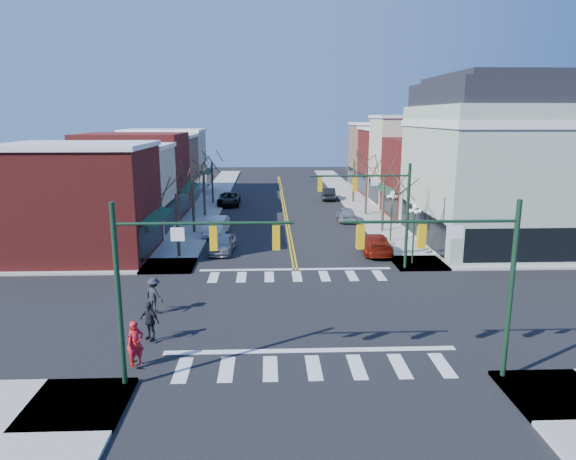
{
  "coord_description": "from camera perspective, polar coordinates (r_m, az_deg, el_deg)",
  "views": [
    {
      "loc": [
        -1.83,
        -25.63,
        10.18
      ],
      "look_at": [
        -0.53,
        7.57,
        2.8
      ],
      "focal_mm": 32.0,
      "sensor_mm": 36.0,
      "label": 1
    }
  ],
  "objects": [
    {
      "name": "car_left_near",
      "position": [
        39.35,
        -7.25,
        -1.52
      ],
      "size": [
        2.05,
        4.26,
        1.4
      ],
      "primitive_type": "imported",
      "rotation": [
        0.0,
        0.0,
        -0.1
      ],
      "color": "#A1A1A6",
      "rests_on": "ground"
    },
    {
      "name": "tree_left_a",
      "position": [
        38.03,
        -12.15,
        0.4
      ],
      "size": [
        0.24,
        0.24,
        4.76
      ],
      "primitive_type": "cylinder",
      "color": "#382B21",
      "rests_on": "ground"
    },
    {
      "name": "bldg_right_brick_b",
      "position": [
        69.11,
        12.38,
        7.31
      ],
      "size": [
        10.0,
        8.0,
        8.5
      ],
      "primitive_type": "cube",
      "color": "maroon",
      "rests_on": "ground"
    },
    {
      "name": "tree_left_c",
      "position": [
        53.63,
        -9.28,
        3.88
      ],
      "size": [
        0.24,
        0.24,
        4.55
      ],
      "primitive_type": "cylinder",
      "color": "#382B21",
      "rests_on": "ground"
    },
    {
      "name": "pedestrian_dark_b",
      "position": [
        27.92,
        -14.67,
        -6.96
      ],
      "size": [
        1.35,
        1.25,
        1.83
      ],
      "primitive_type": "imported",
      "rotation": [
        0.0,
        0.0,
        2.5
      ],
      "color": "#22212A",
      "rests_on": "sidewalk_left"
    },
    {
      "name": "car_right_far",
      "position": [
        64.26,
        4.51,
        4.04
      ],
      "size": [
        1.86,
        4.63,
        1.49
      ],
      "primitive_type": "imported",
      "rotation": [
        0.0,
        0.0,
        3.08
      ],
      "color": "black",
      "rests_on": "ground"
    },
    {
      "name": "pedestrian_red_b",
      "position": [
        22.54,
        -16.66,
        -12.15
      ],
      "size": [
        0.77,
        0.9,
        1.64
      ],
      "primitive_type": "imported",
      "rotation": [
        0.0,
        0.0,
        1.77
      ],
      "color": "red",
      "rests_on": "sidewalk_left"
    },
    {
      "name": "tree_left_b",
      "position": [
        45.76,
        -10.48,
        2.68
      ],
      "size": [
        0.24,
        0.24,
        5.04
      ],
      "primitive_type": "cylinder",
      "color": "#382B21",
      "rests_on": "ground"
    },
    {
      "name": "bldg_left_brick_a",
      "position": [
        40.28,
        -22.08,
        2.77
      ],
      "size": [
        10.0,
        8.5,
        8.0
      ],
      "primitive_type": "cube",
      "color": "maroon",
      "rests_on": "ground"
    },
    {
      "name": "lamppost_midblock",
      "position": [
        42.47,
        11.46,
        2.49
      ],
      "size": [
        0.36,
        0.36,
        4.33
      ],
      "color": "#14331E",
      "rests_on": "ground"
    },
    {
      "name": "sidewalk_left",
      "position": [
        47.25,
        -10.62,
        -0.04
      ],
      "size": [
        3.5,
        70.0,
        0.15
      ],
      "primitive_type": "cube",
      "color": "#9E9B93",
      "rests_on": "ground"
    },
    {
      "name": "traffic_mast_near_right",
      "position": [
        20.42,
        19.07,
        -3.73
      ],
      "size": [
        6.6,
        0.28,
        7.2
      ],
      "color": "#14331E",
      "rests_on": "ground"
    },
    {
      "name": "tree_right_a",
      "position": [
        38.84,
        13.07,
        0.5
      ],
      "size": [
        0.24,
        0.24,
        4.62
      ],
      "primitive_type": "cylinder",
      "color": "#382B21",
      "rests_on": "ground"
    },
    {
      "name": "traffic_mast_far_right",
      "position": [
        34.29,
        10.22,
        3.14
      ],
      "size": [
        6.6,
        0.28,
        7.2
      ],
      "color": "#14331E",
      "rests_on": "ground"
    },
    {
      "name": "lamppost_corner",
      "position": [
        36.3,
        13.84,
        0.69
      ],
      "size": [
        0.36,
        0.36,
        4.33
      ],
      "color": "#14331E",
      "rests_on": "ground"
    },
    {
      "name": "traffic_mast_near_left",
      "position": [
        19.4,
        -13.23,
        -4.2
      ],
      "size": [
        6.6,
        0.28,
        7.2
      ],
      "color": "#14331E",
      "rests_on": "ground"
    },
    {
      "name": "car_right_mid",
      "position": [
        51.14,
        6.45,
        1.77
      ],
      "size": [
        1.68,
        4.15,
        1.41
      ],
      "primitive_type": "imported",
      "rotation": [
        0.0,
        0.0,
        3.14
      ],
      "color": "#AAA9AE",
      "rests_on": "ground"
    },
    {
      "name": "car_right_near",
      "position": [
        39.45,
        9.66,
        -1.49
      ],
      "size": [
        2.23,
        5.21,
        1.5
      ],
      "primitive_type": "imported",
      "rotation": [
        0.0,
        0.0,
        3.12
      ],
      "color": "maroon",
      "rests_on": "ground"
    },
    {
      "name": "bldg_right_brick_a",
      "position": [
        54.58,
        16.36,
        5.52
      ],
      "size": [
        10.0,
        8.5,
        8.0
      ],
      "primitive_type": "cube",
      "color": "maroon",
      "rests_on": "ground"
    },
    {
      "name": "ground",
      "position": [
        27.64,
        1.73,
        -9.09
      ],
      "size": [
        160.0,
        160.0,
        0.0
      ],
      "primitive_type": "plane",
      "color": "black",
      "rests_on": "ground"
    },
    {
      "name": "pedestrian_red_a",
      "position": [
        22.37,
        -16.56,
        -11.98
      ],
      "size": [
        0.82,
        0.78,
        1.9
      ],
      "primitive_type": "imported",
      "rotation": [
        0.0,
        0.0,
        0.66
      ],
      "color": "red",
      "rests_on": "sidewalk_left"
    },
    {
      "name": "bldg_left_stucco_a",
      "position": [
        47.59,
        -18.97,
        4.08
      ],
      "size": [
        10.0,
        7.0,
        7.5
      ],
      "primitive_type": "cube",
      "color": "#BDB79C",
      "rests_on": "ground"
    },
    {
      "name": "tree_right_d",
      "position": [
        61.97,
        7.3,
        5.29
      ],
      "size": [
        0.24,
        0.24,
        4.97
      ],
      "primitive_type": "cylinder",
      "color": "#382B21",
      "rests_on": "ground"
    },
    {
      "name": "bldg_left_tan",
      "position": [
        63.2,
        -14.83,
        6.41
      ],
      "size": [
        10.0,
        7.5,
        7.8
      ],
      "primitive_type": "cube",
      "color": "#A17558",
      "rests_on": "ground"
    },
    {
      "name": "pedestrian_dark_a",
      "position": [
        24.62,
        -15.14,
        -9.7
      ],
      "size": [
        1.14,
        0.9,
        1.8
      ],
      "primitive_type": "imported",
      "rotation": [
        0.0,
        0.0,
        -0.51
      ],
      "color": "black",
      "rests_on": "sidewalk_left"
    },
    {
      "name": "bldg_left_stucco_b",
      "position": [
        70.73,
        -13.5,
        7.25
      ],
      "size": [
        10.0,
        8.0,
        8.2
      ],
      "primitive_type": "cube",
      "color": "#BDB79C",
      "rests_on": "ground"
    },
    {
      "name": "bldg_left_brick_b",
      "position": [
        55.18,
        -16.67,
        5.83
      ],
      "size": [
        10.0,
        9.0,
        8.5
      ],
      "primitive_type": "cube",
      "color": "maroon",
      "rests_on": "ground"
    },
    {
      "name": "tree_left_d",
      "position": [
        61.48,
        -8.4,
        5.16
      ],
      "size": [
        0.24,
        0.24,
        4.9
      ],
      "primitive_type": "cylinder",
      "color": "#382B21",
      "rests_on": "ground"
    },
    {
      "name": "victorian_corner",
      "position": [
        44.26,
        22.4,
        7.02
      ],
      "size": [
        12.25,
        14.25,
        13.3
      ],
      "color": "#A2B199",
      "rests_on": "ground"
    },
    {
      "name": "bldg_right_stucco",
      "position": [
        61.84,
        14.15,
        7.34
      ],
      "size": [
        10.0,
        7.0,
        10.0
      ],
      "primitive_type": "cube",
      "color": "#BDB79C",
      "rests_on": "ground"
    },
    {
      "name": "car_left_far",
      "position": [
        60.38,
        -6.58,
        3.45
      ],
      "size": [
        2.49,
        5.38,
        1.49
      ],
      "primitive_type": "imported",
      "rotation": [
        0.0,
        0.0,
        0.0
      ],
      "color": "black",
      "rests_on": "ground"
    },
    {
      "name": "sidewalk_right",
      "position": [
        47.92,
        10.56,
        0.13
      ],
      "size": [
        3.5,
        70.0,
        0.15
      ],
      "primitive_type": "cube",
      "color": "#9E9B93",
      "rests_on": "ground"
    },
    {
      "name": "car_left_mid",
      "position": [
        45.32,
        -7.99,
        0.45
      ],
      "size": [
        2.09,
        4.95,
        1.59
      ],
      "primitive_type": "imported",
      "rotation": [
        0.0,
        0.0,
        -0.08
      ],
      "color": "silver",
      "rests_on": "ground"
    },
    {
      "name": "tree_right_b",
      "position": [
        46.42,
        10.53,
        2.9
      ],
      "size": [
        0.24,
        0.24,
        5.18
      ],
      "primitive_type": "cylinder",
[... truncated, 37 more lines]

